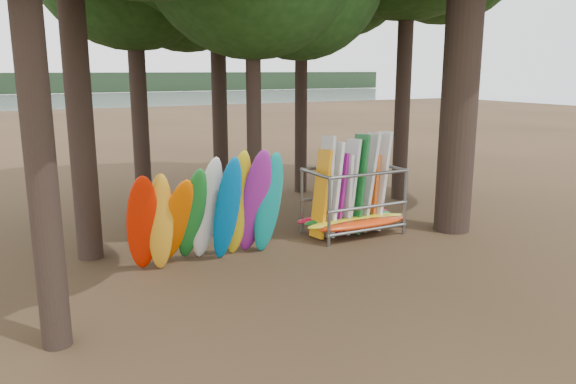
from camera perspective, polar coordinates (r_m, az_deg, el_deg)
name	(u,v)px	position (r m, az deg, el deg)	size (l,w,h in m)	color
ground	(334,254)	(14.48, 4.73, -6.33)	(120.00, 120.00, 0.00)	#47331E
lake	(65,109)	(72.12, -21.68, 7.81)	(160.00, 160.00, 0.00)	gray
far_shore	(35,83)	(121.85, -24.30, 10.05)	(160.00, 4.00, 4.00)	black
kayak_row	(212,212)	(13.48, -7.77, -2.02)	(4.02, 1.89, 2.96)	red
storage_rack	(353,202)	(16.11, 6.59, -1.01)	(3.22, 1.55, 2.91)	slate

